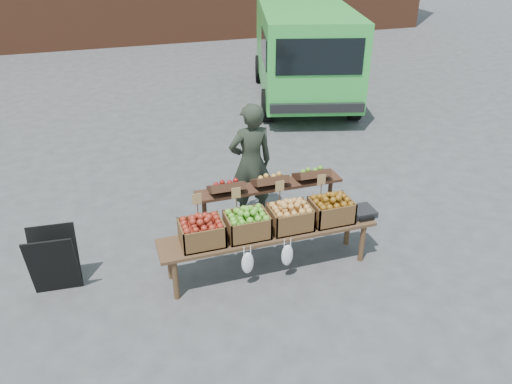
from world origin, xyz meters
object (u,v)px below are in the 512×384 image
object	(u,v)px
chalkboard_sign	(54,261)
crate_russet_pears	(247,225)
vendor	(251,163)
delivery_van	(304,54)
display_bench	(268,250)
back_table	(269,203)
crate_green_apples	(331,210)
weighing_scale	(361,212)
crate_golden_apples	(202,233)
crate_red_apples	(290,217)

from	to	relation	value
chalkboard_sign	crate_russet_pears	xyz separation A→B (m)	(2.23, -0.40, 0.30)
vendor	delivery_van	bearing A→B (deg)	-122.90
delivery_van	display_bench	distance (m)	7.00
chalkboard_sign	back_table	xyz separation A→B (m)	(2.77, 0.32, 0.11)
crate_green_apples	weighing_scale	bearing A→B (deg)	0.00
back_table	crate_golden_apples	size ratio (longest dim) A/B	4.20
back_table	crate_green_apples	size ratio (longest dim) A/B	4.20
chalkboard_sign	crate_russet_pears	bearing A→B (deg)	-5.68
delivery_van	crate_golden_apples	world-z (taller)	delivery_van
crate_red_apples	crate_green_apples	distance (m)	0.55
crate_golden_apples	crate_green_apples	distance (m)	1.65
vendor	chalkboard_sign	distance (m)	2.86
display_bench	crate_golden_apples	bearing A→B (deg)	180.00
delivery_van	display_bench	xyz separation A→B (m)	(-3.06, -6.25, -0.80)
crate_red_apples	crate_green_apples	size ratio (longest dim) A/B	1.00
chalkboard_sign	display_bench	xyz separation A→B (m)	(2.51, -0.40, -0.12)
vendor	crate_red_apples	xyz separation A→B (m)	(0.10, -1.27, -0.17)
delivery_van	crate_green_apples	distance (m)	6.64
chalkboard_sign	crate_green_apples	size ratio (longest dim) A/B	1.63
crate_red_apples	crate_green_apples	xyz separation A→B (m)	(0.55, 0.00, 0.00)
back_table	crate_russet_pears	world-z (taller)	back_table
chalkboard_sign	crate_green_apples	bearing A→B (deg)	-2.38
chalkboard_sign	crate_golden_apples	size ratio (longest dim) A/B	1.63
vendor	chalkboard_sign	size ratio (longest dim) A/B	2.17
back_table	crate_russet_pears	size ratio (longest dim) A/B	4.20
delivery_van	crate_red_apples	xyz separation A→B (m)	(-2.78, -6.25, -0.38)
crate_red_apples	weighing_scale	xyz separation A→B (m)	(0.98, 0.00, -0.10)
delivery_van	chalkboard_sign	distance (m)	8.10
back_table	crate_red_apples	size ratio (longest dim) A/B	4.20
vendor	crate_green_apples	xyz separation A→B (m)	(0.65, -1.27, -0.17)
back_table	crate_russet_pears	bearing A→B (deg)	-126.83
back_table	chalkboard_sign	bearing A→B (deg)	-173.39
back_table	crate_golden_apples	world-z (taller)	back_table
back_table	weighing_scale	bearing A→B (deg)	-36.15
delivery_van	crate_russet_pears	distance (m)	7.09
crate_russet_pears	crate_red_apples	xyz separation A→B (m)	(0.55, 0.00, 0.00)
vendor	chalkboard_sign	world-z (taller)	vendor
crate_green_apples	weighing_scale	world-z (taller)	crate_green_apples
back_table	weighing_scale	world-z (taller)	back_table
delivery_van	weighing_scale	distance (m)	6.52
back_table	delivery_van	bearing A→B (deg)	63.19
back_table	crate_russet_pears	xyz separation A→B (m)	(-0.54, -0.72, 0.19)
chalkboard_sign	crate_golden_apples	distance (m)	1.76
chalkboard_sign	crate_red_apples	world-z (taller)	crate_red_apples
crate_red_apples	crate_green_apples	bearing A→B (deg)	0.00
vendor	chalkboard_sign	bearing A→B (deg)	15.23
vendor	chalkboard_sign	xyz separation A→B (m)	(-2.68, -0.87, -0.47)
display_bench	crate_green_apples	world-z (taller)	crate_green_apples
weighing_scale	back_table	bearing A→B (deg)	143.85
display_bench	crate_russet_pears	distance (m)	0.51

